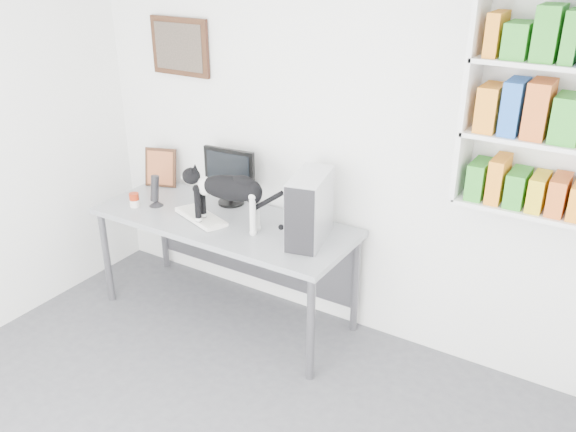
{
  "coord_description": "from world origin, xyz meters",
  "views": [
    {
      "loc": [
        1.8,
        -1.51,
        2.63
      ],
      "look_at": [
        -0.09,
        1.53,
        0.99
      ],
      "focal_mm": 38.0,
      "sensor_mm": 36.0,
      "label": 1
    }
  ],
  "objects": [
    {
      "name": "room",
      "position": [
        0.0,
        0.0,
        1.35
      ],
      "size": [
        4.01,
        4.01,
        2.7
      ],
      "color": "#57585D",
      "rests_on": "ground"
    },
    {
      "name": "bookshelf",
      "position": [
        1.4,
        1.85,
        1.85
      ],
      "size": [
        1.03,
        0.28,
        1.24
      ],
      "primitive_type": "cube",
      "color": "silver",
      "rests_on": "room"
    },
    {
      "name": "wall_art",
      "position": [
        -1.3,
        1.97,
        1.9
      ],
      "size": [
        0.52,
        0.04,
        0.42
      ],
      "primitive_type": "cube",
      "color": "#462A16",
      "rests_on": "room"
    },
    {
      "name": "desk",
      "position": [
        -0.67,
        1.59,
        0.4
      ],
      "size": [
        1.93,
        0.75,
        0.8
      ],
      "primitive_type": "cube",
      "rotation": [
        0.0,
        0.0,
        0.0
      ],
      "color": "gray",
      "rests_on": "room"
    },
    {
      "name": "monitor",
      "position": [
        -0.79,
        1.85,
        1.02
      ],
      "size": [
        0.43,
        0.23,
        0.44
      ],
      "primitive_type": "cube",
      "rotation": [
        0.0,
        0.0,
        0.09
      ],
      "color": "black",
      "rests_on": "desk"
    },
    {
      "name": "keyboard",
      "position": [
        -0.81,
        1.51,
        0.82
      ],
      "size": [
        0.48,
        0.31,
        0.03
      ],
      "primitive_type": "cube",
      "rotation": [
        0.0,
        0.0,
        -0.34
      ],
      "color": "white",
      "rests_on": "desk"
    },
    {
      "name": "pc_tower",
      "position": [
        0.01,
        1.63,
        1.03
      ],
      "size": [
        0.31,
        0.49,
        0.46
      ],
      "primitive_type": "cube",
      "rotation": [
        0.0,
        0.0,
        0.24
      ],
      "color": "silver",
      "rests_on": "desk"
    },
    {
      "name": "speaker",
      "position": [
        -1.24,
        1.52,
        0.93
      ],
      "size": [
        0.13,
        0.13,
        0.25
      ],
      "primitive_type": "cylinder",
      "rotation": [
        0.0,
        0.0,
        -0.19
      ],
      "color": "black",
      "rests_on": "desk"
    },
    {
      "name": "leaning_print",
      "position": [
        -1.49,
        1.85,
        0.96
      ],
      "size": [
        0.28,
        0.18,
        0.32
      ],
      "primitive_type": "cube",
      "rotation": [
        0.0,
        0.0,
        0.34
      ],
      "color": "#462A16",
      "rests_on": "desk"
    },
    {
      "name": "soup_can",
      "position": [
        -1.37,
        1.42,
        0.86
      ],
      "size": [
        0.07,
        0.07,
        0.11
      ],
      "primitive_type": "cylinder",
      "rotation": [
        0.0,
        0.0,
        -0.03
      ],
      "color": "#A6280E",
      "rests_on": "desk"
    },
    {
      "name": "cat",
      "position": [
        -0.54,
        1.5,
        1.01
      ],
      "size": [
        0.68,
        0.32,
        0.41
      ],
      "primitive_type": null,
      "rotation": [
        0.0,
        0.0,
        0.22
      ],
      "color": "black",
      "rests_on": "desk"
    }
  ]
}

